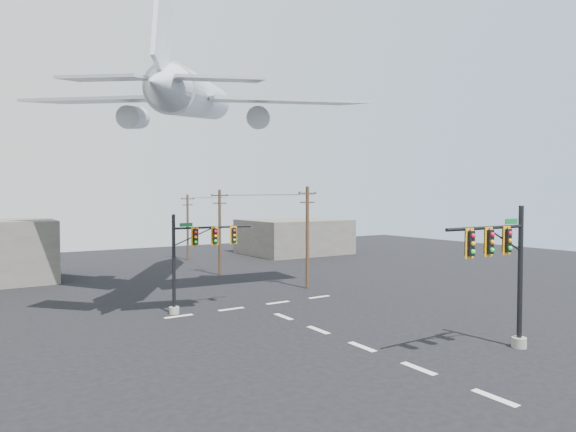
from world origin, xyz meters
TOP-DOWN VIEW (x-y plane):
  - ground at (0.00, 0.00)m, footprint 120.00×120.00m
  - lane_markings at (0.00, 5.33)m, footprint 14.00×21.20m
  - signal_mast_near at (5.59, -4.76)m, footprint 6.45×0.85m
  - signal_mast_far at (-4.49, 12.79)m, footprint 6.44×0.77m
  - utility_pole_a at (7.38, 15.66)m, footprint 1.84×0.31m
  - utility_pole_b at (3.96, 26.87)m, footprint 1.81×0.54m
  - utility_pole_c at (5.85, 41.02)m, footprint 1.74×0.62m
  - power_lines at (5.25, 28.23)m, footprint 5.08×25.37m
  - airliner at (-1.48, 19.63)m, footprint 26.02×28.54m
  - building_right at (22.00, 40.00)m, footprint 14.00×12.00m

SIDE VIEW (x-z plane):
  - ground at x=0.00m, z-range 0.00..0.00m
  - lane_markings at x=0.00m, z-range 0.01..0.01m
  - building_right at x=22.00m, z-range 0.00..5.00m
  - signal_mast_far at x=-4.49m, z-range 0.44..7.44m
  - signal_mast_near at x=5.59m, z-range 0.46..8.16m
  - utility_pole_c at x=5.85m, z-range 0.20..8.88m
  - utility_pole_b at x=3.96m, z-range 0.21..9.26m
  - utility_pole_a at x=7.38m, z-range 0.21..9.40m
  - power_lines at x=5.25m, z-range 8.19..8.46m
  - airliner at x=-1.48m, z-range 12.55..20.83m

